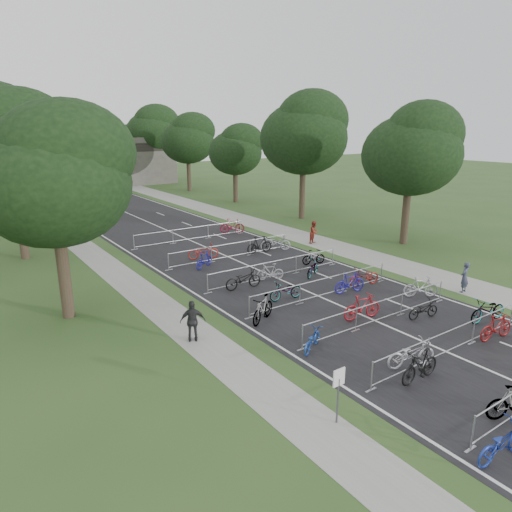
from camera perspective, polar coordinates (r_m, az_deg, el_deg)
The scene contains 46 objects.
road at distance 58.19m, azimuth -18.96°, elevation 6.52°, with size 11.00×140.00×0.01m, color black.
sidewalk_right at distance 60.83m, azimuth -11.69°, elevation 7.43°, with size 3.00×140.00×0.01m, color gray.
sidewalk_left at distance 56.64m, azimuth -26.26°, elevation 5.51°, with size 2.00×140.00×0.01m, color gray.
lane_markings at distance 58.19m, azimuth -18.96°, elevation 6.52°, with size 0.12×140.00×0.00m, color silver.
overpass_bridge at distance 72.28m, azimuth -22.64°, elevation 10.68°, with size 31.00×8.00×7.05m.
park_sign at distance 14.24m, azimuth 10.28°, elevation -15.67°, with size 0.45×0.06×1.83m.
tree_left_0 at distance 21.83m, azimuth -23.79°, elevation 8.88°, with size 6.72×6.72×10.25m.
tree_right_0 at distance 35.80m, azimuth 19.05°, elevation 12.31°, with size 7.17×7.17×10.93m.
tree_left_1 at distance 33.61m, azimuth -28.21°, elevation 11.78°, with size 7.56×7.56×11.53m.
tree_right_1 at distance 43.98m, azimuth 6.17°, elevation 14.85°, with size 8.18×8.18×12.47m.
tree_right_2 at distance 53.71m, azimuth -2.49°, elevation 13.03°, with size 6.16×6.16×9.39m.
tree_right_3 at distance 64.13m, azimuth -8.44°, elevation 14.22°, with size 7.17×7.17×10.93m.
tree_right_4 at distance 75.03m, azimuth -12.73°, elevation 14.98°, with size 8.18×8.18×12.47m.
tree_right_5 at distance 86.28m, azimuth -15.79°, elevation 13.56°, with size 6.16×6.16×9.39m.
tree_right_6 at distance 97.65m, azimuth -18.26°, elevation 14.15°, with size 7.17×7.17×10.93m.
barrier_row_1 at distance 19.76m, azimuth 23.25°, elevation -9.73°, with size 9.70×0.08×1.10m.
barrier_row_2 at distance 21.63m, azimuth 15.20°, elevation -6.71°, with size 9.70×0.08×1.10m.
barrier_row_3 at distance 24.04m, azimuth 8.31°, elevation -3.98°, with size 9.70×0.08×1.10m.
barrier_row_4 at distance 26.93m, azimuth 2.52°, elevation -1.63°, with size 9.70×0.08×1.10m.
barrier_row_5 at distance 30.89m, azimuth -3.10°, elevation 0.67°, with size 9.70×0.08×1.10m.
barrier_row_6 at distance 35.98m, azimuth -8.15°, elevation 2.73°, with size 9.70×0.08×1.10m.
bike_0 at distance 14.72m, azimuth 28.35°, elevation -19.84°, with size 0.69×1.97×1.04m, color navy.
bike_4 at distance 17.38m, azimuth 19.81°, elevation -12.81°, with size 0.55×1.94×1.17m, color black.
bike_5 at distance 18.23m, azimuth 18.81°, elevation -11.51°, with size 0.70×2.00×1.05m, color #B9B8C1.
bike_6 at distance 21.77m, azimuth 27.83°, elevation -7.86°, with size 0.53×1.88×1.13m, color maroon.
bike_7 at distance 23.50m, azimuth 27.04°, elevation -6.07°, with size 0.75×2.14×1.13m, color #A4A7AC.
bike_8 at distance 18.66m, azimuth 6.99°, elevation -10.35°, with size 0.59×1.69×0.89m, color #1C439F.
bike_9 at distance 21.77m, azimuth 13.12°, elevation -6.23°, with size 0.57×2.02×1.21m, color maroon.
bike_10 at distance 22.74m, azimuth 20.18°, elevation -6.31°, with size 0.58×1.68×0.88m, color black.
bike_11 at distance 25.40m, azimuth 19.91°, elevation -3.68°, with size 0.52×1.86×1.12m, color #9A989F.
bike_12 at distance 20.98m, azimuth 0.86°, elevation -6.65°, with size 0.57×2.03×1.22m, color #A4A7AC.
bike_13 at distance 23.61m, azimuth 3.77°, elevation -4.36°, with size 0.65×1.87×0.98m, color #A4A7AC.
bike_14 at distance 25.02m, azimuth 11.62°, elevation -3.31°, with size 0.53×1.86×1.12m, color navy.
bike_15 at distance 26.30m, azimuth 13.41°, elevation -2.55°, with size 0.70×1.99×1.05m, color maroon.
bike_16 at distance 25.08m, azimuth -1.62°, elevation -2.93°, with size 0.74×2.13×1.12m, color black.
bike_17 at distance 26.55m, azimuth 1.78°, elevation -2.01°, with size 0.46×1.63×0.98m, color #929399.
bike_18 at distance 27.43m, azimuth 7.06°, elevation -1.54°, with size 0.64×1.84×0.97m, color #A4A7AC.
bike_19 at distance 29.75m, azimuth 7.21°, elevation -0.14°, with size 0.46×1.63×0.98m, color #A4A7AC.
bike_20 at distance 28.93m, azimuth -6.51°, elevation -0.50°, with size 0.50×1.76×1.06m, color navy.
bike_21 at distance 30.91m, azimuth -6.60°, elevation 0.60°, with size 0.72×2.06×1.08m, color #A01F17.
bike_22 at distance 32.08m, azimuth 0.43°, elevation 1.40°, with size 0.58×2.05×1.23m, color black.
bike_23 at distance 32.89m, azimuth 2.45°, elevation 1.67°, with size 0.76×2.17×1.14m, color #9A9AA1.
bike_27 at distance 38.23m, azimuth -3.00°, elevation 3.77°, with size 0.58×2.07×1.24m, color maroon.
pedestrian_a at distance 26.94m, azimuth 24.61°, elevation -2.45°, with size 0.61×0.40×1.68m, color #31364A.
pedestrian_b at distance 35.10m, azimuth 7.27°, elevation 2.97°, with size 0.84×0.65×1.73m, color maroon.
pedestrian_c at distance 19.21m, azimuth -7.91°, elevation -8.09°, with size 1.05×0.44×1.79m, color #252527.
Camera 1 is at (-15.60, -5.39, 8.67)m, focal length 32.00 mm.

